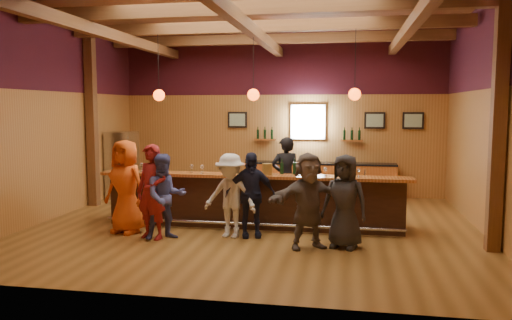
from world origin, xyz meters
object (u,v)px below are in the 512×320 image
object	(u,v)px
stainless_fridge	(122,165)
bartender	(285,177)
customer_white	(230,196)
back_bar_cabinet	(321,180)
bar_counter	(255,200)
customer_orange	(126,187)
customer_dark	(345,201)
customer_brown	(308,201)
ice_bucket	(267,169)
bottle_a	(282,168)
customer_denim	(165,197)
customer_navy	(250,195)
customer_redvest	(152,192)

from	to	relation	value
stainless_fridge	bartender	world-z (taller)	stainless_fridge
customer_white	back_bar_cabinet	bearing A→B (deg)	82.17
bar_counter	customer_orange	distance (m)	2.64
customer_dark	back_bar_cabinet	bearing A→B (deg)	115.10
customer_brown	customer_dark	xyz separation A→B (m)	(0.62, 0.16, -0.02)
bar_counter	ice_bucket	bearing A→B (deg)	-48.02
back_bar_cabinet	customer_dark	xyz separation A→B (m)	(0.65, -4.96, 0.34)
customer_orange	bottle_a	bearing A→B (deg)	34.42
customer_denim	bottle_a	bearing A→B (deg)	-0.55
customer_white	customer_navy	xyz separation A→B (m)	(0.37, 0.10, 0.01)
customer_dark	bartender	distance (m)	2.73
customer_redvest	customer_denim	distance (m)	0.28
back_bar_cabinet	customer_redvest	xyz separation A→B (m)	(-2.89, -4.98, 0.41)
stainless_fridge	bottle_a	distance (m)	5.38
customer_dark	bar_counter	bearing A→B (deg)	160.50
stainless_fridge	ice_bucket	xyz separation A→B (m)	(4.42, -2.78, 0.32)
customer_white	customer_dark	size ratio (longest dim) A/B	0.97
customer_dark	customer_brown	bearing A→B (deg)	-148.21
bar_counter	customer_denim	distance (m)	2.04
customer_orange	customer_brown	world-z (taller)	customer_orange
back_bar_cabinet	customer_denim	size ratio (longest dim) A/B	2.50
bar_counter	customer_dark	xyz separation A→B (m)	(1.84, -1.39, 0.30)
customer_navy	bartender	world-z (taller)	bartender
bar_counter	customer_brown	size ratio (longest dim) A/B	3.76
stainless_fridge	customer_brown	size ratio (longest dim) A/B	1.07
customer_dark	customer_orange	bearing A→B (deg)	-166.58
customer_white	customer_dark	bearing A→B (deg)	1.09
customer_redvest	ice_bucket	world-z (taller)	customer_redvest
stainless_fridge	ice_bucket	bearing A→B (deg)	-32.22
ice_bucket	customer_dark	bearing A→B (deg)	-34.51
customer_orange	customer_brown	bearing A→B (deg)	9.88
customer_redvest	customer_dark	size ratio (longest dim) A/B	1.08
back_bar_cabinet	customer_white	size ratio (longest dim) A/B	2.51
stainless_fridge	customer_orange	distance (m)	3.94
customer_white	customer_denim	bearing A→B (deg)	-153.59
bar_counter	customer_dark	bearing A→B (deg)	-37.11
customer_brown	customer_dark	distance (m)	0.64
customer_denim	customer_dark	distance (m)	3.28
customer_brown	customer_white	bearing A→B (deg)	135.91
customer_navy	customer_brown	xyz separation A→B (m)	(1.14, -0.58, 0.03)
bartender	customer_navy	bearing A→B (deg)	57.65
bar_counter	customer_denim	size ratio (longest dim) A/B	3.94
bottle_a	bar_counter	bearing A→B (deg)	163.50
bar_counter	customer_brown	bearing A→B (deg)	-51.83
customer_white	customer_navy	size ratio (longest dim) A/B	0.98
customer_orange	bar_counter	bearing A→B (deg)	41.72
customer_denim	customer_dark	bearing A→B (deg)	-31.78
customer_white	customer_redvest	bearing A→B (deg)	-156.44
customer_white	ice_bucket	distance (m)	1.03
back_bar_cabinet	stainless_fridge	size ratio (longest dim) A/B	2.22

